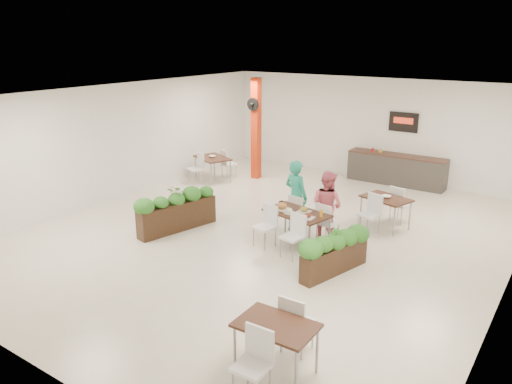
% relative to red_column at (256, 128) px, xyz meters
% --- Properties ---
extents(ground, '(12.00, 12.00, 0.00)m').
position_rel_red_column_xyz_m(ground, '(3.00, -3.79, -1.64)').
color(ground, beige).
rests_on(ground, ground).
extents(room_shell, '(10.10, 12.10, 3.22)m').
position_rel_red_column_xyz_m(room_shell, '(3.00, -3.79, 0.36)').
color(room_shell, white).
rests_on(room_shell, ground).
extents(red_column, '(0.40, 0.41, 3.20)m').
position_rel_red_column_xyz_m(red_column, '(0.00, 0.00, 0.00)').
color(red_column, red).
rests_on(red_column, ground).
extents(service_counter, '(3.00, 0.64, 2.20)m').
position_rel_red_column_xyz_m(service_counter, '(4.00, 1.86, -1.15)').
color(service_counter, '#33302D').
rests_on(service_counter, ground).
extents(main_table, '(1.53, 1.83, 0.92)m').
position_rel_red_column_xyz_m(main_table, '(3.79, -3.99, -1.01)').
color(main_table, black).
rests_on(main_table, ground).
extents(diner_man, '(0.70, 0.53, 1.72)m').
position_rel_red_column_xyz_m(diner_man, '(3.40, -3.34, -0.78)').
color(diner_man, '#229578').
rests_on(diner_man, ground).
extents(diner_woman, '(0.88, 0.74, 1.59)m').
position_rel_red_column_xyz_m(diner_woman, '(4.20, -3.34, -0.85)').
color(diner_woman, '#E7667A').
rests_on(diner_woman, ground).
extents(planter_left, '(0.79, 2.08, 1.12)m').
position_rel_red_column_xyz_m(planter_left, '(1.06, -4.85, -1.11)').
color(planter_left, black).
rests_on(planter_left, ground).
extents(planter_right, '(0.75, 1.73, 0.92)m').
position_rel_red_column_xyz_m(planter_right, '(5.12, -4.81, -1.16)').
color(planter_right, black).
rests_on(planter_right, ground).
extents(side_table_a, '(1.42, 1.65, 0.92)m').
position_rel_red_column_xyz_m(side_table_a, '(-0.99, -1.00, -1.01)').
color(side_table_a, black).
rests_on(side_table_a, ground).
extents(side_table_b, '(1.26, 1.67, 0.92)m').
position_rel_red_column_xyz_m(side_table_b, '(5.05, -1.90, -1.02)').
color(side_table_b, black).
rests_on(side_table_b, ground).
extents(side_table_c, '(1.08, 1.63, 0.92)m').
position_rel_red_column_xyz_m(side_table_c, '(5.79, -8.00, -1.03)').
color(side_table_c, black).
rests_on(side_table_c, ground).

